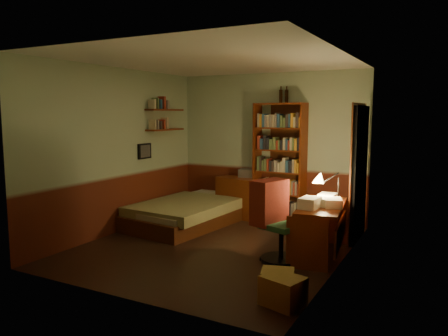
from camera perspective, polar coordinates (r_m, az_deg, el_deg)
The scene contains 24 objects.
floor at distance 6.36m, azimuth -1.07°, elevation -10.23°, with size 3.50×4.00×0.02m, color black.
ceiling at distance 6.11m, azimuth -1.13°, elevation 13.93°, with size 3.50×4.00×0.02m, color silver.
wall_back at distance 7.91m, azimuth 6.00°, elevation 2.84°, with size 3.50×0.02×2.60m, color #A2B895.
wall_left at distance 7.12m, azimuth -13.60°, elevation 2.21°, with size 0.02×4.00×2.60m, color #A2B895.
wall_right at distance 5.47m, azimuth 15.24°, elevation 0.71°, with size 0.02×4.00×2.60m, color #A2B895.
wall_front at distance 4.46m, azimuth -13.74°, elevation -0.65°, with size 3.50×0.02×2.60m, color #A2B895.
doorway at distance 6.78m, azimuth 17.27°, elevation -0.71°, with size 0.06×0.90×2.00m, color black.
door_trim at distance 6.78m, azimuth 16.98°, elevation -0.69°, with size 0.02×0.98×2.08m, color #401D0C.
bed at distance 7.58m, azimuth -4.23°, elevation -4.62°, with size 1.24×2.32×0.69m, color #878754.
dresser at distance 8.00m, azimuth 2.03°, elevation -3.84°, with size 0.82×0.41×0.73m, color #60250E.
mini_stereo at distance 8.01m, azimuth 2.99°, elevation -0.68°, with size 0.27×0.21×0.15m, color #B2B2B7.
bookshelf at distance 7.69m, azimuth 7.25°, elevation 0.72°, with size 0.89×0.28×2.07m, color #60250E.
bottle_left at distance 7.76m, azimuth 7.43°, elevation 9.26°, with size 0.06×0.06×0.23m, color black.
bottle_right at distance 7.73m, azimuth 8.18°, elevation 9.25°, with size 0.06×0.06×0.23m, color black.
desk at distance 6.01m, azimuth 12.58°, elevation -7.92°, with size 0.53×1.29×0.69m, color #60250E.
paper_stack at distance 5.80m, azimuth 14.07°, elevation -4.43°, with size 0.21×0.28×0.11m, color silver.
desk_lamp at distance 6.03m, azimuth 14.73°, elevation -1.70°, with size 0.18×0.18×0.59m, color black.
office_chair at distance 5.64m, azimuth 7.50°, elevation -7.79°, with size 0.44×0.39×0.88m, color #25512F.
red_jacket at distance 5.75m, azimuth 6.23°, elevation -0.03°, with size 0.27×0.49×0.58m, color maroon.
wall_shelf_lower at distance 7.88m, azimuth -7.69°, elevation 4.99°, with size 0.20×0.90×0.03m, color #60250E.
wall_shelf_upper at distance 7.88m, azimuth -7.73°, elevation 7.53°, with size 0.20×0.90×0.03m, color #60250E.
framed_picture at distance 7.55m, azimuth -10.34°, elevation 2.19°, with size 0.04×0.32×0.26m, color black.
cardboard_box_a at distance 4.51m, azimuth 7.69°, elevation -15.64°, with size 0.39×0.31×0.29m, color olive.
cardboard_box_b at distance 4.82m, azimuth 7.01°, elevation -14.44°, with size 0.34×0.28×0.24m, color olive.
Camera 1 is at (2.95, -5.30, 1.89)m, focal length 35.00 mm.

